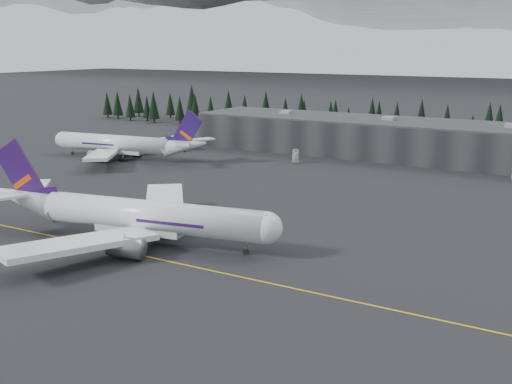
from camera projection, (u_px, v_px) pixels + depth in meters
The scene contains 7 objects.
ground at pixel (198, 263), 113.71m from camera, with size 1400.00×1400.00×0.00m, color black.
taxiline at pixel (191, 266), 112.03m from camera, with size 400.00×0.40×0.02m, color gold.
terminal at pixel (416, 140), 216.56m from camera, with size 160.00×30.00×12.60m.
treeline at pixel (446, 125), 247.15m from camera, with size 360.00×20.00×15.00m, color black.
jet_main at pixel (128, 214), 125.56m from camera, with size 64.28×58.82×19.06m.
jet_parked at pixel (127, 144), 215.93m from camera, with size 59.80×54.86×17.64m.
gse_vehicle_a at pixel (296, 161), 209.24m from camera, with size 2.19×4.75×1.32m, color white.
Camera 1 is at (64.68, -87.08, 37.81)m, focal length 45.00 mm.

